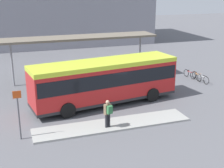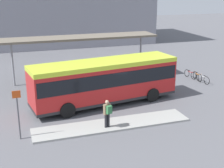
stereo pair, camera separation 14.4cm
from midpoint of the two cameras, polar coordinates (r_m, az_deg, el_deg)
The scene contains 10 objects.
ground_plane at distance 22.36m, azimuth -1.08°, elevation -3.53°, with size 120.00×120.00×0.00m, color #5B5B60.
curb_island at distance 18.92m, azimuth 0.30°, elevation -7.44°, with size 9.53×1.80×0.12m.
city_bus at distance 21.78m, azimuth -1.09°, elevation 0.92°, with size 10.66×4.00×3.10m.
pedestrian_waiting at distance 18.07m, azimuth -0.60°, elevation -5.14°, with size 0.47×0.51×1.67m.
bicycle_white at distance 27.98m, azimuth 16.43°, elevation 0.89°, with size 0.48×1.64×0.71m.
bicycle_orange at distance 28.64m, azimuth 15.48°, elevation 1.35°, with size 0.48×1.63×0.71m.
bicycle_red at distance 29.21m, azimuth 14.23°, elevation 1.75°, with size 0.48×1.60×0.70m.
station_shelter at distance 27.22m, azimuth -5.73°, elevation 8.35°, with size 13.46×2.53×3.87m.
potted_planter_near_shelter at distance 25.98m, azimuth -5.09°, elevation 0.88°, with size 0.78×0.78×1.18m.
platform_sign at distance 17.47m, azimuth -16.57°, elevation -5.05°, with size 0.44×0.08×2.80m.
Camera 2 is at (-6.13, -19.93, 8.09)m, focal length 50.00 mm.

